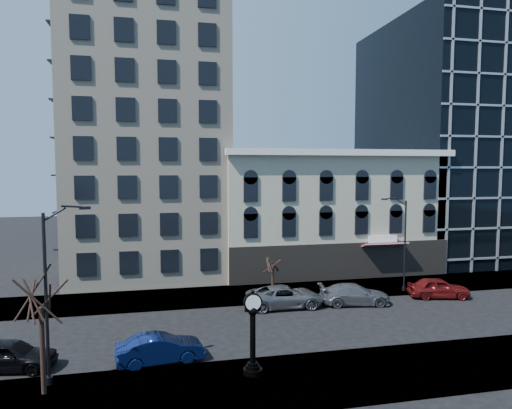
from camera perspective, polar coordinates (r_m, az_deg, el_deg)
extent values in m
plane|color=black|center=(31.56, -2.10, -15.28)|extent=(160.00, 160.00, 0.00)
cube|color=gray|center=(39.07, -4.19, -11.28)|extent=(160.00, 6.00, 0.12)
cube|color=gray|center=(24.31, 1.44, -21.41)|extent=(160.00, 6.00, 0.12)
cube|color=beige|center=(48.96, -13.37, 14.17)|extent=(15.00, 15.00, 38.00)
cube|color=#B8B398|center=(48.61, 8.58, -1.07)|extent=(22.00, 10.00, 12.00)
cube|color=white|center=(43.59, 11.11, 6.42)|extent=(22.60, 0.80, 0.60)
cube|color=black|center=(44.60, 10.83, -7.06)|extent=(22.00, 0.30, 3.60)
cube|color=maroon|center=(45.52, 15.79, -4.87)|extent=(4.50, 1.18, 0.55)
cube|color=black|center=(62.58, 24.50, 7.15)|extent=(20.00, 20.00, 28.00)
cylinder|color=black|center=(25.04, -0.41, -20.10)|extent=(1.00, 1.00, 0.27)
cylinder|color=black|center=(24.95, -0.41, -19.62)|extent=(0.73, 0.73, 0.18)
cylinder|color=black|center=(24.88, -0.41, -19.28)|extent=(0.55, 0.55, 0.15)
cylinder|color=black|center=(24.36, -0.41, -16.30)|extent=(0.29, 0.29, 2.64)
sphere|color=black|center=(23.89, -0.41, -13.14)|extent=(0.51, 0.51, 0.51)
cube|color=black|center=(23.87, -0.41, -12.93)|extent=(0.82, 0.22, 0.23)
cylinder|color=black|center=(23.76, -0.41, -12.09)|extent=(0.95, 0.32, 0.95)
cylinder|color=white|center=(23.61, -0.33, -12.20)|extent=(0.80, 0.04, 0.80)
cylinder|color=white|center=(23.90, -0.49, -11.99)|extent=(0.80, 0.04, 0.80)
sphere|color=black|center=(23.61, -0.41, -10.82)|extent=(0.18, 0.18, 0.18)
cylinder|color=black|center=(24.69, -24.75, -10.77)|extent=(0.16, 0.16, 8.46)
cylinder|color=black|center=(26.02, -24.44, -19.39)|extent=(0.35, 0.35, 0.39)
cube|color=black|center=(24.18, -20.68, -0.41)|extent=(0.58, 0.37, 0.14)
cylinder|color=black|center=(41.42, 18.12, -4.95)|extent=(0.15, 0.15, 7.83)
cylinder|color=black|center=(42.18, 17.99, -9.96)|extent=(0.33, 0.33, 0.36)
cube|color=black|center=(40.33, 15.99, 0.64)|extent=(0.52, 0.27, 0.13)
cylinder|color=#311F18|center=(24.49, -25.12, -16.20)|extent=(0.24, 0.24, 4.15)
cylinder|color=#311F18|center=(38.45, 2.10, -9.48)|extent=(0.23, 0.23, 2.53)
imported|color=black|center=(28.64, -28.45, -16.21)|extent=(5.03, 2.70, 1.63)
imported|color=#0C194C|center=(26.85, -11.88, -17.22)|extent=(4.96, 2.38, 1.57)
imported|color=#595B60|center=(35.93, 3.66, -11.41)|extent=(6.02, 2.82, 1.67)
imported|color=#595B60|center=(37.39, 12.20, -10.91)|extent=(5.83, 3.07, 1.61)
imported|color=maroon|center=(41.23, 21.83, -9.64)|extent=(5.21, 3.00, 1.67)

